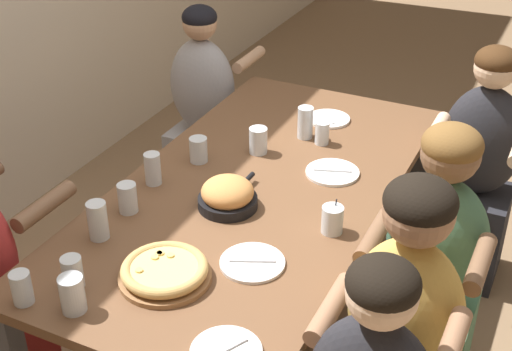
{
  "coord_description": "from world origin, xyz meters",
  "views": [
    {
      "loc": [
        -2.13,
        -1.03,
        2.2
      ],
      "look_at": [
        0.0,
        0.0,
        0.81
      ],
      "focal_mm": 50.0,
      "sensor_mm": 36.0,
      "label": 1
    }
  ],
  "objects_px": {
    "drinking_glass_d": "(305,124)",
    "drinking_glass_i": "(73,296)",
    "drinking_glass_e": "(153,169)",
    "drinking_glass_g": "(22,289)",
    "drinking_glass_f": "(128,198)",
    "drinking_glass_j": "(73,274)",
    "pizza_board_main": "(165,272)",
    "drinking_glass_a": "(322,134)",
    "drinking_glass_c": "(98,221)",
    "cocktail_glass_blue": "(332,221)",
    "drinking_glass_b": "(199,151)",
    "drinking_glass_h": "(258,142)",
    "diner_near_center": "(430,283)",
    "empty_plate_c": "(332,172)",
    "empty_plate_b": "(252,263)",
    "diner_far_right": "(204,120)",
    "empty_plate_d": "(329,119)",
    "diner_near_right": "(475,179)",
    "skillet_bowl": "(228,195)"
  },
  "relations": [
    {
      "from": "drinking_glass_i",
      "to": "empty_plate_b",
      "type": "bearing_deg",
      "value": -41.54
    },
    {
      "from": "drinking_glass_f",
      "to": "empty_plate_b",
      "type": "bearing_deg",
      "value": -99.23
    },
    {
      "from": "drinking_glass_b",
      "to": "drinking_glass_g",
      "type": "bearing_deg",
      "value": 177.53
    },
    {
      "from": "pizza_board_main",
      "to": "drinking_glass_f",
      "type": "relative_size",
      "value": 2.64
    },
    {
      "from": "drinking_glass_e",
      "to": "drinking_glass_g",
      "type": "distance_m",
      "value": 0.77
    },
    {
      "from": "drinking_glass_g",
      "to": "drinking_glass_c",
      "type": "bearing_deg",
      "value": -0.36
    },
    {
      "from": "skillet_bowl",
      "to": "empty_plate_d",
      "type": "bearing_deg",
      "value": -5.18
    },
    {
      "from": "drinking_glass_c",
      "to": "diner_far_right",
      "type": "relative_size",
      "value": 0.12
    },
    {
      "from": "empty_plate_d",
      "to": "drinking_glass_f",
      "type": "relative_size",
      "value": 1.73
    },
    {
      "from": "drinking_glass_h",
      "to": "diner_near_right",
      "type": "xyz_separation_m",
      "value": [
        0.58,
        -0.83,
        -0.28
      ]
    },
    {
      "from": "skillet_bowl",
      "to": "drinking_glass_g",
      "type": "relative_size",
      "value": 2.96
    },
    {
      "from": "cocktail_glass_blue",
      "to": "drinking_glass_c",
      "type": "xyz_separation_m",
      "value": [
        -0.38,
        0.72,
        0.02
      ]
    },
    {
      "from": "empty_plate_c",
      "to": "drinking_glass_g",
      "type": "xyz_separation_m",
      "value": [
        -1.14,
        0.58,
        0.04
      ]
    },
    {
      "from": "cocktail_glass_blue",
      "to": "drinking_glass_e",
      "type": "relative_size",
      "value": 0.98
    },
    {
      "from": "drinking_glass_h",
      "to": "drinking_glass_j",
      "type": "bearing_deg",
      "value": 172.31
    },
    {
      "from": "diner_near_right",
      "to": "empty_plate_d",
      "type": "bearing_deg",
      "value": 13.35
    },
    {
      "from": "cocktail_glass_blue",
      "to": "drinking_glass_i",
      "type": "bearing_deg",
      "value": 142.59
    },
    {
      "from": "drinking_glass_a",
      "to": "drinking_glass_b",
      "type": "height_order",
      "value": "drinking_glass_b"
    },
    {
      "from": "cocktail_glass_blue",
      "to": "diner_far_right",
      "type": "relative_size",
      "value": 0.11
    },
    {
      "from": "drinking_glass_d",
      "to": "diner_near_right",
      "type": "xyz_separation_m",
      "value": [
        0.36,
        -0.71,
        -0.29
      ]
    },
    {
      "from": "skillet_bowl",
      "to": "drinking_glass_f",
      "type": "relative_size",
      "value": 2.84
    },
    {
      "from": "skillet_bowl",
      "to": "empty_plate_d",
      "type": "relative_size",
      "value": 1.65
    },
    {
      "from": "empty_plate_d",
      "to": "diner_far_right",
      "type": "distance_m",
      "value": 0.82
    },
    {
      "from": "diner_near_right",
      "to": "diner_far_right",
      "type": "bearing_deg",
      "value": -0.37
    },
    {
      "from": "diner_near_right",
      "to": "drinking_glass_c",
      "type": "bearing_deg",
      "value": 52.43
    },
    {
      "from": "drinking_glass_f",
      "to": "drinking_glass_h",
      "type": "bearing_deg",
      "value": -20.86
    },
    {
      "from": "drinking_glass_d",
      "to": "diner_near_right",
      "type": "relative_size",
      "value": 0.12
    },
    {
      "from": "skillet_bowl",
      "to": "empty_plate_d",
      "type": "xyz_separation_m",
      "value": [
        0.85,
        -0.08,
        -0.04
      ]
    },
    {
      "from": "drinking_glass_d",
      "to": "drinking_glass_i",
      "type": "bearing_deg",
      "value": 171.86
    },
    {
      "from": "pizza_board_main",
      "to": "empty_plate_c",
      "type": "xyz_separation_m",
      "value": [
        0.86,
        -0.25,
        -0.02
      ]
    },
    {
      "from": "empty_plate_c",
      "to": "drinking_glass_f",
      "type": "distance_m",
      "value": 0.82
    },
    {
      "from": "drinking_glass_e",
      "to": "drinking_glass_i",
      "type": "bearing_deg",
      "value": -165.43
    },
    {
      "from": "drinking_glass_b",
      "to": "drinking_glass_d",
      "type": "distance_m",
      "value": 0.5
    },
    {
      "from": "drinking_glass_h",
      "to": "diner_near_center",
      "type": "xyz_separation_m",
      "value": [
        -0.28,
        -0.83,
        -0.26
      ]
    },
    {
      "from": "empty_plate_b",
      "to": "drinking_glass_d",
      "type": "bearing_deg",
      "value": 11.8
    },
    {
      "from": "drinking_glass_b",
      "to": "drinking_glass_g",
      "type": "height_order",
      "value": "drinking_glass_g"
    },
    {
      "from": "drinking_glass_a",
      "to": "drinking_glass_c",
      "type": "xyz_separation_m",
      "value": [
        -0.99,
        0.44,
        0.03
      ]
    },
    {
      "from": "drinking_glass_h",
      "to": "diner_far_right",
      "type": "relative_size",
      "value": 0.1
    },
    {
      "from": "empty_plate_d",
      "to": "diner_near_center",
      "type": "distance_m",
      "value": 0.99
    },
    {
      "from": "empty_plate_c",
      "to": "drinking_glass_d",
      "type": "height_order",
      "value": "drinking_glass_d"
    },
    {
      "from": "skillet_bowl",
      "to": "drinking_glass_a",
      "type": "relative_size",
      "value": 3.22
    },
    {
      "from": "drinking_glass_f",
      "to": "drinking_glass_g",
      "type": "height_order",
      "value": "drinking_glass_f"
    },
    {
      "from": "pizza_board_main",
      "to": "diner_far_right",
      "type": "height_order",
      "value": "diner_far_right"
    },
    {
      "from": "drinking_glass_c",
      "to": "diner_near_center",
      "type": "bearing_deg",
      "value": -63.88
    },
    {
      "from": "drinking_glass_j",
      "to": "drinking_glass_c",
      "type": "bearing_deg",
      "value": 19.3
    },
    {
      "from": "cocktail_glass_blue",
      "to": "drinking_glass_a",
      "type": "xyz_separation_m",
      "value": [
        0.61,
        0.27,
        -0.0
      ]
    },
    {
      "from": "drinking_glass_g",
      "to": "drinking_glass_b",
      "type": "bearing_deg",
      "value": -2.47
    },
    {
      "from": "pizza_board_main",
      "to": "drinking_glass_i",
      "type": "distance_m",
      "value": 0.3
    },
    {
      "from": "empty_plate_d",
      "to": "drinking_glass_a",
      "type": "distance_m",
      "value": 0.24
    },
    {
      "from": "drinking_glass_f",
      "to": "drinking_glass_j",
      "type": "relative_size",
      "value": 1.05
    }
  ]
}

